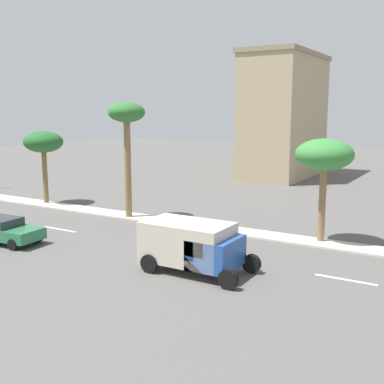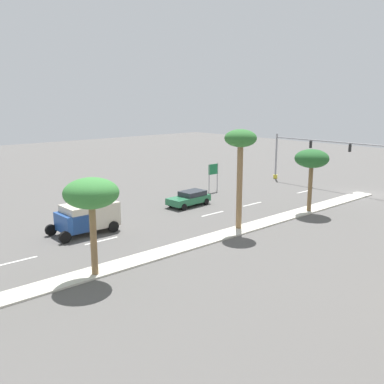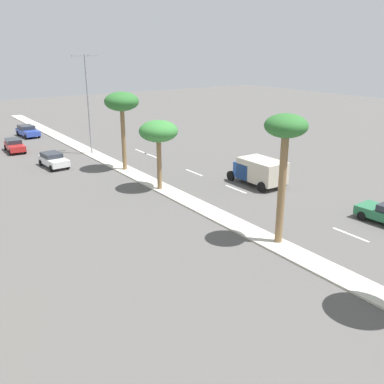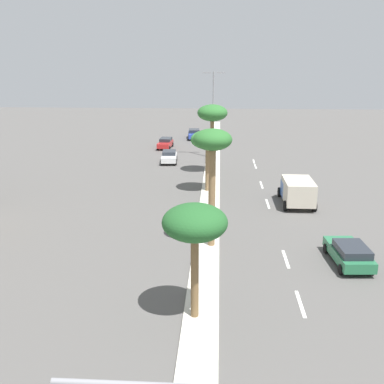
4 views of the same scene
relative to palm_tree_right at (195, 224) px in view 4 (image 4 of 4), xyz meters
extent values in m
plane|color=#565451|center=(0.32, 21.83, -5.02)|extent=(160.00, 160.00, 0.00)
cube|color=beige|center=(0.32, 31.36, -4.96)|extent=(1.80, 85.76, 0.12)
cube|color=silver|center=(5.57, 1.69, -5.02)|extent=(0.20, 2.80, 0.01)
cube|color=silver|center=(5.57, 7.34, -5.02)|extent=(0.20, 2.80, 0.01)
cube|color=silver|center=(5.57, 19.14, -5.02)|extent=(0.20, 2.80, 0.01)
cube|color=silver|center=(5.57, 25.56, -5.02)|extent=(0.20, 2.80, 0.01)
cube|color=silver|center=(5.57, 34.27, -5.02)|extent=(0.20, 2.80, 0.01)
cube|color=silver|center=(5.57, 36.72, -5.02)|extent=(0.20, 2.80, 0.01)
cylinder|color=brown|center=(0.00, 0.00, -2.67)|extent=(0.40, 0.40, 4.46)
ellipsoid|color=#235B28|center=(0.00, 0.00, 0.11)|extent=(3.15, 3.15, 1.73)
cylinder|color=olive|center=(0.66, 9.16, -1.43)|extent=(0.47, 0.47, 6.95)
ellipsoid|color=#2D6B2D|center=(0.66, 9.16, 2.50)|extent=(2.57, 2.57, 1.41)
cylinder|color=olive|center=(0.00, 22.81, -2.66)|extent=(0.41, 0.41, 4.48)
ellipsoid|color=#387F38|center=(0.00, 22.81, 0.16)|extent=(3.29, 3.29, 1.81)
cylinder|color=olive|center=(0.29, 30.22, -1.81)|extent=(0.42, 0.42, 6.18)
ellipsoid|color=#2D6B2D|center=(0.29, 30.22, 1.87)|extent=(3.34, 3.34, 1.84)
cylinder|color=gray|center=(0.27, 38.79, 0.59)|extent=(0.20, 0.20, 10.98)
cube|color=gray|center=(-0.63, 38.79, 5.93)|extent=(1.10, 0.24, 0.16)
cube|color=gray|center=(1.17, 38.79, 5.93)|extent=(1.10, 0.24, 0.16)
cube|color=red|center=(-6.80, 45.09, -4.38)|extent=(1.99, 4.44, 0.65)
cube|color=#262B33|center=(-6.77, 45.63, -3.81)|extent=(1.70, 2.47, 0.48)
cylinder|color=black|center=(-6.06, 43.52, -4.70)|extent=(0.26, 0.65, 0.64)
cylinder|color=black|center=(-7.71, 43.62, -4.70)|extent=(0.26, 0.65, 0.64)
cylinder|color=black|center=(-5.88, 46.56, -4.70)|extent=(0.26, 0.65, 0.64)
cylinder|color=black|center=(-7.54, 46.65, -4.70)|extent=(0.26, 0.65, 0.64)
cube|color=silver|center=(-5.19, 35.55, -4.37)|extent=(2.11, 4.24, 0.66)
cube|color=#262B33|center=(-5.22, 36.07, -3.82)|extent=(1.80, 2.38, 0.43)
cylinder|color=black|center=(-4.22, 34.17, -4.70)|extent=(0.26, 0.65, 0.64)
cylinder|color=black|center=(-5.96, 34.05, -4.70)|extent=(0.26, 0.65, 0.64)
cylinder|color=black|center=(-4.41, 37.05, -4.70)|extent=(0.26, 0.65, 0.64)
cylinder|color=black|center=(-6.15, 36.94, -4.70)|extent=(0.26, 0.65, 0.64)
cube|color=#287047|center=(9.43, 6.98, -4.38)|extent=(2.26, 4.67, 0.64)
cube|color=#262B33|center=(9.47, 6.41, -3.82)|extent=(1.93, 2.61, 0.48)
cylinder|color=black|center=(8.39, 8.50, -4.70)|extent=(0.26, 0.65, 0.64)
cylinder|color=black|center=(10.26, 8.63, -4.70)|extent=(0.26, 0.65, 0.64)
cylinder|color=black|center=(8.61, 5.33, -4.70)|extent=(0.26, 0.65, 0.64)
cylinder|color=black|center=(10.47, 5.45, -4.70)|extent=(0.26, 0.65, 0.64)
cube|color=#2D47AD|center=(-3.01, 53.57, -4.36)|extent=(2.24, 4.71, 0.68)
cube|color=#262B33|center=(-3.05, 54.14, -3.77)|extent=(1.90, 2.64, 0.50)
cylinder|color=black|center=(-1.99, 52.03, -4.70)|extent=(0.27, 0.65, 0.64)
cylinder|color=black|center=(-3.80, 51.90, -4.70)|extent=(0.27, 0.65, 0.64)
cylinder|color=black|center=(-2.22, 55.23, -4.70)|extent=(0.27, 0.65, 0.64)
cylinder|color=black|center=(-4.03, 55.10, -4.70)|extent=(0.27, 0.65, 0.64)
cube|color=#234C99|center=(8.13, 20.19, -3.87)|extent=(2.48, 1.98, 1.40)
cube|color=beige|center=(8.13, 18.65, -3.61)|extent=(2.48, 4.21, 1.93)
cylinder|color=black|center=(6.89, 21.46, -4.57)|extent=(0.28, 0.90, 0.90)
cylinder|color=black|center=(9.37, 21.46, -4.57)|extent=(0.28, 0.90, 0.90)
cylinder|color=black|center=(6.89, 17.29, -4.57)|extent=(0.28, 0.90, 0.90)
cylinder|color=black|center=(9.37, 17.29, -4.57)|extent=(0.28, 0.90, 0.90)
camera|label=1|loc=(26.93, 30.12, 2.61)|focal=44.39mm
camera|label=2|loc=(-22.50, 34.86, 5.62)|focal=40.58mm
camera|label=3|loc=(-18.16, -8.42, 6.88)|focal=40.56mm
camera|label=4|loc=(1.08, -20.08, 7.51)|focal=42.29mm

